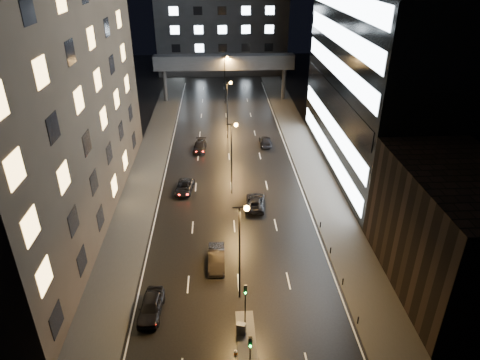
{
  "coord_description": "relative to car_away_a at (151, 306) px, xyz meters",
  "views": [
    {
      "loc": [
        -1.62,
        -22.76,
        28.93
      ],
      "look_at": [
        0.91,
        24.27,
        4.0
      ],
      "focal_mm": 32.0,
      "sensor_mm": 36.0,
      "label": 1
    }
  ],
  "objects": [
    {
      "name": "streetlight_mid_b",
      "position": [
        8.26,
        41.67,
        5.68
      ],
      "size": [
        1.45,
        0.5,
        10.15
      ],
      "color": "black",
      "rests_on": "ground"
    },
    {
      "name": "building_right_low",
      "position": [
        28.1,
        2.67,
        5.18
      ],
      "size": [
        10.0,
        18.0,
        12.0
      ],
      "primitive_type": "cube",
      "color": "black",
      "rests_on": "ground"
    },
    {
      "name": "ground",
      "position": [
        8.1,
        33.67,
        -0.82
      ],
      "size": [
        160.0,
        160.0,
        0.0
      ],
      "primitive_type": "plane",
      "color": "black",
      "rests_on": "ground"
    },
    {
      "name": "skybridge",
      "position": [
        8.1,
        63.67,
        7.52
      ],
      "size": [
        30.0,
        3.0,
        10.0
      ],
      "color": "#333335",
      "rests_on": "ground"
    },
    {
      "name": "traffic_signal_far",
      "position": [
        8.4,
        -7.33,
        2.27
      ],
      "size": [
        0.28,
        0.34,
        4.4
      ],
      "color": "black",
      "rests_on": "median_island"
    },
    {
      "name": "sidewalk_right",
      "position": [
        20.6,
        28.67,
        -0.75
      ],
      "size": [
        5.0,
        110.0,
        0.15
      ],
      "primitive_type": "cube",
      "color": "#383533",
      "rests_on": "ground"
    },
    {
      "name": "car_away_d",
      "position": [
        3.34,
        36.37,
        -0.12
      ],
      "size": [
        2.35,
        5.02,
        1.42
      ],
      "primitive_type": "imported",
      "rotation": [
        0.0,
        0.0,
        -0.08
      ],
      "color": "black",
      "rests_on": "ground"
    },
    {
      "name": "median_island",
      "position": [
        8.4,
        -4.33,
        -0.75
      ],
      "size": [
        1.6,
        8.0,
        0.15
      ],
      "primitive_type": "cube",
      "color": "#383533",
      "rests_on": "ground"
    },
    {
      "name": "streetlight_near",
      "position": [
        8.26,
        1.67,
        5.68
      ],
      "size": [
        1.45,
        0.5,
        10.15
      ],
      "color": "black",
      "rests_on": "ground"
    },
    {
      "name": "car_away_b",
      "position": [
        5.94,
        6.65,
        -0.02
      ],
      "size": [
        1.73,
        4.86,
        1.6
      ],
      "primitive_type": "imported",
      "rotation": [
        0.0,
        0.0,
        -0.01
      ],
      "color": "black",
      "rests_on": "ground"
    },
    {
      "name": "cone_a",
      "position": [
        7.43,
        -4.89,
        -0.58
      ],
      "size": [
        0.33,
        0.33,
        0.48
      ],
      "primitive_type": "cone",
      "rotation": [
        0.0,
        0.0,
        0.01
      ],
      "color": "orange",
      "rests_on": "ground"
    },
    {
      "name": "building_right_glass",
      "position": [
        33.1,
        29.67,
        21.68
      ],
      "size": [
        20.0,
        36.0,
        45.0
      ],
      "primitive_type": "cube",
      "color": "black",
      "rests_on": "ground"
    },
    {
      "name": "car_away_a",
      "position": [
        0.0,
        0.0,
        0.0
      ],
      "size": [
        2.26,
        4.95,
        1.65
      ],
      "primitive_type": "imported",
      "rotation": [
        0.0,
        0.0,
        -0.07
      ],
      "color": "black",
      "rests_on": "ground"
    },
    {
      "name": "car_toward_b",
      "position": [
        14.45,
        38.11,
        -0.14
      ],
      "size": [
        1.94,
        4.74,
        1.37
      ],
      "primitive_type": "imported",
      "rotation": [
        0.0,
        0.0,
        3.14
      ],
      "color": "black",
      "rests_on": "ground"
    },
    {
      "name": "streetlight_mid_a",
      "position": [
        8.26,
        21.67,
        5.68
      ],
      "size": [
        1.45,
        0.5,
        10.15
      ],
      "color": "black",
      "rests_on": "ground"
    },
    {
      "name": "sidewalk_left",
      "position": [
        -4.4,
        28.67,
        -0.75
      ],
      "size": [
        5.0,
        110.0,
        0.15
      ],
      "primitive_type": "cube",
      "color": "#383533",
      "rests_on": "ground"
    },
    {
      "name": "utility_cabinet",
      "position": [
        8.0,
        -2.9,
        -0.12
      ],
      "size": [
        0.86,
        0.65,
        1.11
      ],
      "primitive_type": "cube",
      "rotation": [
        0.0,
        0.0,
        -0.27
      ],
      "color": "#4B4B4D",
      "rests_on": "median_island"
    },
    {
      "name": "traffic_signal_near",
      "position": [
        8.4,
        -1.83,
        2.27
      ],
      "size": [
        0.28,
        0.34,
        4.4
      ],
      "color": "black",
      "rests_on": "median_island"
    },
    {
      "name": "bollard_row",
      "position": [
        18.3,
        0.17,
        -0.37
      ],
      "size": [
        0.12,
        25.12,
        0.9
      ],
      "color": "black",
      "rests_on": "ground"
    },
    {
      "name": "car_toward_a",
      "position": [
        10.97,
        18.01,
        -0.11
      ],
      "size": [
        2.91,
        5.35,
        1.42
      ],
      "primitive_type": "imported",
      "rotation": [
        0.0,
        0.0,
        3.03
      ],
      "color": "black",
      "rests_on": "ground"
    },
    {
      "name": "car_away_c",
      "position": [
        1.6,
        22.51,
        -0.15
      ],
      "size": [
        2.79,
        5.05,
        1.34
      ],
      "primitive_type": "imported",
      "rotation": [
        0.0,
        0.0,
        -0.12
      ],
      "color": "black",
      "rests_on": "ground"
    },
    {
      "name": "streetlight_far",
      "position": [
        8.26,
        61.67,
        5.68
      ],
      "size": [
        1.45,
        0.5,
        10.15
      ],
      "color": "black",
      "rests_on": "ground"
    },
    {
      "name": "building_far",
      "position": [
        8.1,
        91.67,
        11.68
      ],
      "size": [
        34.0,
        14.0,
        25.0
      ],
      "primitive_type": "cube",
      "color": "#333335",
      "rests_on": "ground"
    },
    {
      "name": "building_left",
      "position": [
        -14.4,
        17.67,
        19.18
      ],
      "size": [
        15.0,
        48.0,
        40.0
      ],
      "primitive_type": "cube",
      "color": "#2D2319",
      "rests_on": "ground"
    }
  ]
}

